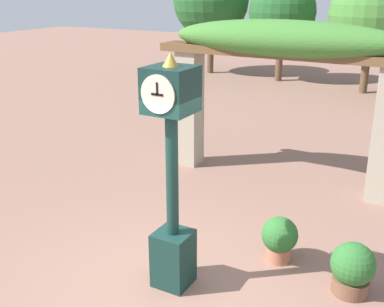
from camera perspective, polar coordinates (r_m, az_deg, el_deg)
ground_plane at (r=6.50m, az=-3.28°, el=-15.63°), size 60.00×60.00×0.00m
pedestal_clock at (r=5.87m, az=-2.37°, el=-2.61°), size 0.53×0.58×3.02m
pergola at (r=9.24m, az=10.69°, el=10.96°), size 5.01×1.06×3.13m
potted_plant_near_left at (r=6.55m, az=18.48°, el=-12.79°), size 0.56×0.56×0.70m
potted_plant_near_right at (r=6.98m, az=10.34°, el=-9.78°), size 0.51×0.51×0.67m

